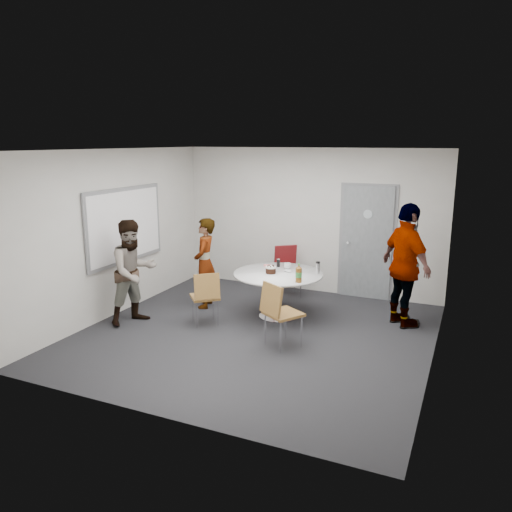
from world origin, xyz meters
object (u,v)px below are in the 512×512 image
at_px(table, 279,279).
at_px(person_right, 406,266).
at_px(chair_near_right, 278,309).
at_px(person_main, 205,263).
at_px(person_left, 134,272).
at_px(door, 367,243).
at_px(chair_near_left, 206,293).
at_px(chair_far, 287,265).
at_px(whiteboard, 125,225).

distance_m(table, person_right, 1.98).
bearing_deg(person_right, chair_near_right, 95.69).
bearing_deg(person_main, person_left, -46.43).
bearing_deg(door, chair_near_right, -102.38).
bearing_deg(chair_near_right, person_main, 179.48).
bearing_deg(person_right, chair_near_left, 72.47).
relative_size(door, person_right, 1.10).
bearing_deg(chair_near_left, person_left, 154.97).
distance_m(chair_near_right, person_left, 2.45).
xyz_separation_m(door, chair_far, (-1.36, -0.46, -0.46)).
height_order(whiteboard, chair_far, whiteboard).
xyz_separation_m(door, person_main, (-2.42, -1.66, -0.25)).
distance_m(chair_near_right, person_main, 2.15).
xyz_separation_m(whiteboard, person_main, (1.14, 0.63, -0.68)).
height_order(door, chair_near_left, door).
bearing_deg(whiteboard, person_main, 28.70).
height_order(door, person_left, door).
xyz_separation_m(chair_far, person_right, (2.21, -0.76, 0.39)).
distance_m(chair_far, person_main, 1.61).
distance_m(person_main, person_left, 1.30).
bearing_deg(person_main, chair_near_left, 12.81).
bearing_deg(chair_near_right, chair_near_left, -162.20).
xyz_separation_m(door, person_right, (0.85, -1.22, -0.06)).
distance_m(chair_near_left, chair_near_right, 1.37).
xyz_separation_m(person_main, person_left, (-0.63, -1.13, 0.05)).
bearing_deg(person_right, person_main, 56.02).
bearing_deg(chair_far, chair_near_right, 69.66).
bearing_deg(chair_near_right, chair_far, 139.61).
bearing_deg(person_main, person_right, 80.45).
xyz_separation_m(table, person_right, (1.90, 0.45, 0.32)).
distance_m(chair_near_left, person_right, 3.10).
bearing_deg(person_left, whiteboard, 67.89).
distance_m(person_main, person_right, 3.30).
xyz_separation_m(door, person_left, (-3.05, -2.79, -0.20)).
bearing_deg(chair_far, table, 66.54).
distance_m(whiteboard, person_right, 4.56).
bearing_deg(whiteboard, person_right, 13.58).
distance_m(whiteboard, chair_near_right, 3.12).
height_order(whiteboard, chair_near_right, whiteboard).
relative_size(door, table, 1.48).
relative_size(table, chair_near_right, 1.53).
bearing_deg(door, table, -122.20).
distance_m(door, person_main, 2.94).
relative_size(table, chair_far, 1.54).
bearing_deg(chair_far, person_main, 10.66).
distance_m(chair_far, person_left, 2.89).
bearing_deg(person_main, table, 72.44).
bearing_deg(whiteboard, door, 32.66).
bearing_deg(chair_near_left, person_main, 78.88).
height_order(chair_near_left, chair_near_right, chair_near_right).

